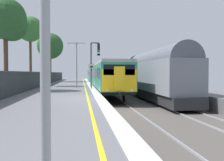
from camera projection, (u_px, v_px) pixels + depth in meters
The scene contains 10 objects.
ground at pixel (135, 107), 16.81m from camera, with size 17.40×110.00×1.21m.
commuter_train_at_platform at pixel (100, 75), 41.03m from camera, with size 2.83×43.02×3.81m.
freight_train_adjacent_track at pixel (139, 73), 31.62m from camera, with size 2.60×30.53×4.67m.
signal_gantry at pixel (93, 59), 29.75m from camera, with size 1.10×0.24×5.02m.
speed_limit_sign at pixel (92, 73), 25.87m from camera, with size 0.59×0.08×2.50m.
platform_lamp_mid at pixel (77, 60), 27.70m from camera, with size 2.00×0.20×4.81m.
platform_back_fence at pixel (2, 84), 15.83m from camera, with size 0.07×99.00×1.71m.
background_tree_left at pixel (7, 21), 23.65m from camera, with size 3.71×3.90×8.26m.
background_tree_centre at pixel (50, 47), 47.45m from camera, with size 4.67×4.67×8.76m.
background_tree_right at pixel (30, 30), 31.53m from camera, with size 3.04×3.04×8.35m.
Camera 1 is at (-0.75, -16.47, 1.59)m, focal length 42.43 mm.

